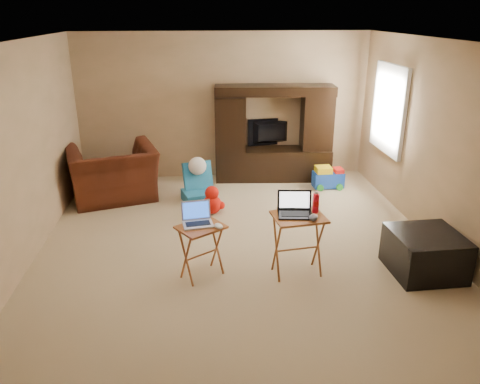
{
  "coord_description": "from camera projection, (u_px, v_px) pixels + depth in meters",
  "views": [
    {
      "loc": [
        -0.49,
        -5.34,
        2.81
      ],
      "look_at": [
        0.0,
        -0.2,
        0.8
      ],
      "focal_mm": 35.0,
      "sensor_mm": 36.0,
      "label": 1
    }
  ],
  "objects": [
    {
      "name": "window_pane",
      "position": [
        390.0,
        109.0,
        7.17
      ],
      "size": [
        0.0,
        1.2,
        1.2
      ],
      "primitive_type": "plane",
      "rotation": [
        1.57,
        0.0,
        -1.57
      ],
      "color": "white",
      "rests_on": "ground"
    },
    {
      "name": "entertainment_center",
      "position": [
        274.0,
        134.0,
        8.08
      ],
      "size": [
        2.04,
        0.65,
        1.65
      ],
      "primitive_type": "cube",
      "rotation": [
        0.0,
        0.0,
        -0.07
      ],
      "color": "black",
      "rests_on": "floor"
    },
    {
      "name": "tray_table_right",
      "position": [
        298.0,
        245.0,
        5.23
      ],
      "size": [
        0.61,
        0.51,
        0.72
      ],
      "primitive_type": "cube",
      "rotation": [
        0.0,
        0.0,
        0.13
      ],
      "color": "#AD5529",
      "rests_on": "floor"
    },
    {
      "name": "television",
      "position": [
        272.0,
        133.0,
        8.28
      ],
      "size": [
        0.84,
        0.24,
        0.48
      ],
      "primitive_type": "imported",
      "rotation": [
        0.0,
        0.0,
        3.3
      ],
      "color": "black",
      "rests_on": "entertainment_center"
    },
    {
      "name": "wall_left",
      "position": [
        21.0,
        157.0,
        5.34
      ],
      "size": [
        0.0,
        5.5,
        5.5
      ],
      "primitive_type": "plane",
      "rotation": [
        1.57,
        0.0,
        1.57
      ],
      "color": "tan",
      "rests_on": "ground"
    },
    {
      "name": "laptop_left",
      "position": [
        198.0,
        215.0,
        5.07
      ],
      "size": [
        0.36,
        0.31,
        0.24
      ],
      "primitive_type": "cube",
      "rotation": [
        0.0,
        0.0,
        0.14
      ],
      "color": "silver",
      "rests_on": "tray_table_left"
    },
    {
      "name": "child_rocker",
      "position": [
        198.0,
        183.0,
        7.26
      ],
      "size": [
        0.58,
        0.63,
        0.61
      ],
      "primitive_type": null,
      "rotation": [
        0.0,
        0.0,
        0.28
      ],
      "color": "#1B6897",
      "rests_on": "floor"
    },
    {
      "name": "window_frame",
      "position": [
        389.0,
        109.0,
        7.16
      ],
      "size": [
        0.06,
        1.14,
        1.34
      ],
      "primitive_type": "cube",
      "color": "white",
      "rests_on": "ground"
    },
    {
      "name": "water_bottle",
      "position": [
        316.0,
        203.0,
        5.15
      ],
      "size": [
        0.07,
        0.07,
        0.22
      ],
      "primitive_type": "cylinder",
      "color": "red",
      "rests_on": "tray_table_right"
    },
    {
      "name": "tray_table_left",
      "position": [
        202.0,
        251.0,
        5.2
      ],
      "size": [
        0.61,
        0.58,
        0.62
      ],
      "primitive_type": "cube",
      "rotation": [
        0.0,
        0.0,
        0.59
      ],
      "color": "#A64F28",
      "rests_on": "floor"
    },
    {
      "name": "plush_toy",
      "position": [
        212.0,
        200.0,
        6.87
      ],
      "size": [
        0.39,
        0.32,
        0.43
      ],
      "primitive_type": null,
      "color": "red",
      "rests_on": "floor"
    },
    {
      "name": "wall_back",
      "position": [
        224.0,
        107.0,
        8.11
      ],
      "size": [
        5.0,
        0.0,
        5.0
      ],
      "primitive_type": "plane",
      "rotation": [
        1.57,
        0.0,
        0.0
      ],
      "color": "tan",
      "rests_on": "ground"
    },
    {
      "name": "wall_front",
      "position": [
        277.0,
        269.0,
        3.01
      ],
      "size": [
        5.0,
        0.0,
        5.0
      ],
      "primitive_type": "plane",
      "rotation": [
        -1.57,
        0.0,
        0.0
      ],
      "color": "tan",
      "rests_on": "ground"
    },
    {
      "name": "floor",
      "position": [
        239.0,
        244.0,
        6.02
      ],
      "size": [
        5.5,
        5.5,
        0.0
      ],
      "primitive_type": "plane",
      "color": "#CEB48E",
      "rests_on": "ground"
    },
    {
      "name": "laptop_right",
      "position": [
        295.0,
        205.0,
        5.07
      ],
      "size": [
        0.41,
        0.35,
        0.24
      ],
      "primitive_type": "cube",
      "rotation": [
        0.0,
        0.0,
        -0.12
      ],
      "color": "black",
      "rests_on": "tray_table_right"
    },
    {
      "name": "wall_right",
      "position": [
        439.0,
        145.0,
        5.78
      ],
      "size": [
        0.0,
        5.5,
        5.5
      ],
      "primitive_type": "plane",
      "rotation": [
        1.57,
        0.0,
        -1.57
      ],
      "color": "tan",
      "rests_on": "ground"
    },
    {
      "name": "ceiling",
      "position": [
        238.0,
        41.0,
        5.11
      ],
      "size": [
        5.5,
        5.5,
        0.0
      ],
      "primitive_type": "plane",
      "rotation": [
        3.14,
        0.0,
        0.0
      ],
      "color": "silver",
      "rests_on": "ground"
    },
    {
      "name": "mouse_left",
      "position": [
        219.0,
        226.0,
        5.03
      ],
      "size": [
        0.12,
        0.15,
        0.05
      ],
      "primitive_type": "ellipsoid",
      "rotation": [
        0.0,
        0.0,
        0.42
      ],
      "color": "white",
      "rests_on": "tray_table_left"
    },
    {
      "name": "ottoman",
      "position": [
        425.0,
        253.0,
        5.3
      ],
      "size": [
        0.77,
        0.77,
        0.48
      ],
      "primitive_type": "cube",
      "rotation": [
        0.0,
        0.0,
        0.04
      ],
      "color": "black",
      "rests_on": "floor"
    },
    {
      "name": "push_toy",
      "position": [
        328.0,
        177.0,
        7.87
      ],
      "size": [
        0.52,
        0.38,
        0.39
      ],
      "primitive_type": null,
      "rotation": [
        0.0,
        0.0,
        0.02
      ],
      "color": "blue",
      "rests_on": "floor"
    },
    {
      "name": "mouse_right",
      "position": [
        313.0,
        218.0,
        4.99
      ],
      "size": [
        0.14,
        0.17,
        0.06
      ],
      "primitive_type": "ellipsoid",
      "rotation": [
        0.0,
        0.0,
        -0.37
      ],
      "color": "#39393D",
      "rests_on": "tray_table_right"
    },
    {
      "name": "recliner",
      "position": [
        113.0,
        173.0,
        7.33
      ],
      "size": [
        1.57,
        1.46,
        0.85
      ],
      "primitive_type": "imported",
      "rotation": [
        0.0,
        0.0,
        3.43
      ],
      "color": "#4A1E10",
      "rests_on": "floor"
    }
  ]
}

